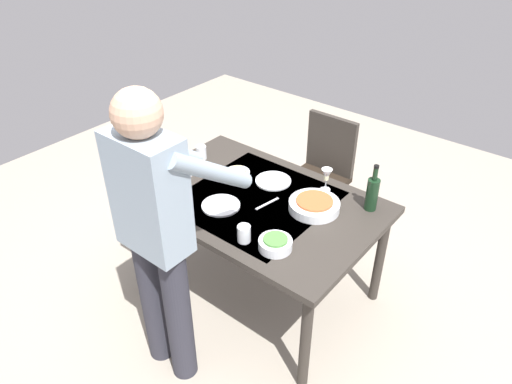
{
  "coord_description": "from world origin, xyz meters",
  "views": [
    {
      "loc": [
        -1.51,
        1.87,
        2.39
      ],
      "look_at": [
        0.0,
        0.0,
        0.79
      ],
      "focal_mm": 33.58,
      "sensor_mm": 36.0,
      "label": 1
    }
  ],
  "objects_px": {
    "person_server": "(158,230)",
    "water_cup_near_right": "(201,152)",
    "dining_table": "(256,208)",
    "side_bowl_bread": "(237,174)",
    "wine_glass_left": "(168,193)",
    "dinner_plate_far": "(273,181)",
    "wine_glass_right": "(327,176)",
    "dinner_plate_near": "(221,205)",
    "side_bowl_salad": "(275,243)",
    "water_cup_near_left": "(244,234)",
    "chair_near": "(323,168)",
    "wine_bottle": "(372,193)",
    "serving_bowl_pasta": "(314,205)"
  },
  "relations": [
    {
      "from": "dining_table",
      "to": "side_bowl_salad",
      "type": "distance_m",
      "value": 0.48
    },
    {
      "from": "chair_near",
      "to": "wine_glass_left",
      "type": "bearing_deg",
      "value": 77.39
    },
    {
      "from": "wine_bottle",
      "to": "serving_bowl_pasta",
      "type": "xyz_separation_m",
      "value": [
        0.25,
        0.22,
        -0.08
      ]
    },
    {
      "from": "water_cup_near_left",
      "to": "dinner_plate_near",
      "type": "relative_size",
      "value": 0.42
    },
    {
      "from": "chair_near",
      "to": "side_bowl_salad",
      "type": "distance_m",
      "value": 1.27
    },
    {
      "from": "serving_bowl_pasta",
      "to": "person_server",
      "type": "bearing_deg",
      "value": 69.25
    },
    {
      "from": "wine_glass_left",
      "to": "water_cup_near_left",
      "type": "distance_m",
      "value": 0.55
    },
    {
      "from": "water_cup_near_left",
      "to": "dinner_plate_near",
      "type": "height_order",
      "value": "water_cup_near_left"
    },
    {
      "from": "water_cup_near_right",
      "to": "side_bowl_salad",
      "type": "relative_size",
      "value": 0.52
    },
    {
      "from": "wine_glass_right",
      "to": "dinner_plate_near",
      "type": "bearing_deg",
      "value": 54.32
    },
    {
      "from": "wine_bottle",
      "to": "water_cup_near_left",
      "type": "xyz_separation_m",
      "value": [
        0.39,
        0.69,
        -0.06
      ]
    },
    {
      "from": "side_bowl_salad",
      "to": "dining_table",
      "type": "bearing_deg",
      "value": -38.63
    },
    {
      "from": "side_bowl_salad",
      "to": "dinner_plate_far",
      "type": "relative_size",
      "value": 0.78
    },
    {
      "from": "wine_glass_left",
      "to": "side_bowl_bread",
      "type": "relative_size",
      "value": 0.94
    },
    {
      "from": "dining_table",
      "to": "person_server",
      "type": "bearing_deg",
      "value": 90.04
    },
    {
      "from": "side_bowl_salad",
      "to": "side_bowl_bread",
      "type": "height_order",
      "value": "same"
    },
    {
      "from": "wine_glass_right",
      "to": "water_cup_near_left",
      "type": "bearing_deg",
      "value": 83.92
    },
    {
      "from": "dinner_plate_far",
      "to": "person_server",
      "type": "bearing_deg",
      "value": 92.19
    },
    {
      "from": "wine_glass_left",
      "to": "wine_glass_right",
      "type": "xyz_separation_m",
      "value": [
        -0.62,
        -0.74,
        0.0
      ]
    },
    {
      "from": "side_bowl_bread",
      "to": "water_cup_near_left",
      "type": "bearing_deg",
      "value": 134.01
    },
    {
      "from": "water_cup_near_right",
      "to": "side_bowl_bread",
      "type": "distance_m",
      "value": 0.37
    },
    {
      "from": "wine_bottle",
      "to": "water_cup_near_right",
      "type": "bearing_deg",
      "value": 9.25
    },
    {
      "from": "chair_near",
      "to": "water_cup_near_right",
      "type": "height_order",
      "value": "chair_near"
    },
    {
      "from": "person_server",
      "to": "dinner_plate_far",
      "type": "height_order",
      "value": "person_server"
    },
    {
      "from": "chair_near",
      "to": "dinner_plate_far",
      "type": "bearing_deg",
      "value": 91.86
    },
    {
      "from": "water_cup_near_left",
      "to": "side_bowl_salad",
      "type": "distance_m",
      "value": 0.18
    },
    {
      "from": "dining_table",
      "to": "dinner_plate_far",
      "type": "height_order",
      "value": "dinner_plate_far"
    },
    {
      "from": "side_bowl_salad",
      "to": "side_bowl_bread",
      "type": "xyz_separation_m",
      "value": [
        0.61,
        -0.4,
        0.0
      ]
    },
    {
      "from": "wine_glass_left",
      "to": "dinner_plate_far",
      "type": "height_order",
      "value": "wine_glass_left"
    },
    {
      "from": "wine_bottle",
      "to": "dinner_plate_far",
      "type": "relative_size",
      "value": 1.29
    },
    {
      "from": "dining_table",
      "to": "person_server",
      "type": "xyz_separation_m",
      "value": [
        -0.0,
        0.75,
        0.29
      ]
    },
    {
      "from": "wine_glass_right",
      "to": "serving_bowl_pasta",
      "type": "relative_size",
      "value": 0.5
    },
    {
      "from": "water_cup_near_right",
      "to": "side_bowl_salad",
      "type": "bearing_deg",
      "value": 155.51
    },
    {
      "from": "wine_glass_left",
      "to": "wine_glass_right",
      "type": "relative_size",
      "value": 1.0
    },
    {
      "from": "person_server",
      "to": "side_bowl_bread",
      "type": "relative_size",
      "value": 10.56
    },
    {
      "from": "dining_table",
      "to": "side_bowl_bread",
      "type": "relative_size",
      "value": 9.31
    },
    {
      "from": "water_cup_near_right",
      "to": "side_bowl_salad",
      "type": "distance_m",
      "value": 1.07
    },
    {
      "from": "water_cup_near_left",
      "to": "wine_bottle",
      "type": "bearing_deg",
      "value": -119.11
    },
    {
      "from": "dining_table",
      "to": "wine_glass_right",
      "type": "distance_m",
      "value": 0.48
    },
    {
      "from": "person_server",
      "to": "water_cup_near_right",
      "type": "bearing_deg",
      "value": -56.1
    },
    {
      "from": "wine_bottle",
      "to": "side_bowl_salad",
      "type": "distance_m",
      "value": 0.68
    },
    {
      "from": "water_cup_near_right",
      "to": "serving_bowl_pasta",
      "type": "relative_size",
      "value": 0.31
    },
    {
      "from": "serving_bowl_pasta",
      "to": "side_bowl_salad",
      "type": "xyz_separation_m",
      "value": [
        -0.03,
        0.42,
        0.0
      ]
    },
    {
      "from": "side_bowl_salad",
      "to": "dinner_plate_near",
      "type": "xyz_separation_m",
      "value": [
        0.48,
        -0.1,
        -0.03
      ]
    },
    {
      "from": "wine_glass_left",
      "to": "chair_near",
      "type": "bearing_deg",
      "value": -102.61
    },
    {
      "from": "side_bowl_bread",
      "to": "side_bowl_salad",
      "type": "bearing_deg",
      "value": 146.71
    },
    {
      "from": "wine_bottle",
      "to": "serving_bowl_pasta",
      "type": "relative_size",
      "value": 0.99
    },
    {
      "from": "wine_bottle",
      "to": "dinner_plate_near",
      "type": "bearing_deg",
      "value": 37.44
    },
    {
      "from": "chair_near",
      "to": "wine_bottle",
      "type": "xyz_separation_m",
      "value": [
        -0.65,
        0.53,
        0.32
      ]
    },
    {
      "from": "wine_bottle",
      "to": "wine_glass_right",
      "type": "distance_m",
      "value": 0.31
    }
  ]
}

